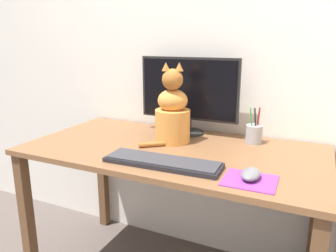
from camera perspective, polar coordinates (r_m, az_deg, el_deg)
The scene contains 8 objects.
wall_back at distance 1.80m, azimuth 6.02°, elevation 15.76°, with size 7.00×0.04×2.50m.
desk at distance 1.56m, azimuth 0.78°, elevation -7.12°, with size 1.37×0.70×0.73m.
monitor at distance 1.71m, azimuth 3.60°, elevation 5.79°, with size 0.53×0.17×0.40m.
keyboard at distance 1.32m, azimuth -0.98°, elevation -6.27°, with size 0.48×0.16×0.02m.
mousepad_right at distance 1.21m, azimuth 14.06°, elevation -9.19°, with size 0.19×0.17×0.00m.
computer_mouse_right at distance 1.22m, azimuth 14.20°, elevation -8.11°, with size 0.07×0.11×0.04m.
cat at distance 1.57m, azimuth 0.78°, elevation 2.25°, with size 0.22×0.27×0.39m.
pen_cup at distance 1.63m, azimuth 14.75°, elevation -1.28°, with size 0.08×0.08×0.18m.
Camera 1 is at (0.59, -1.32, 1.22)m, focal length 35.00 mm.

